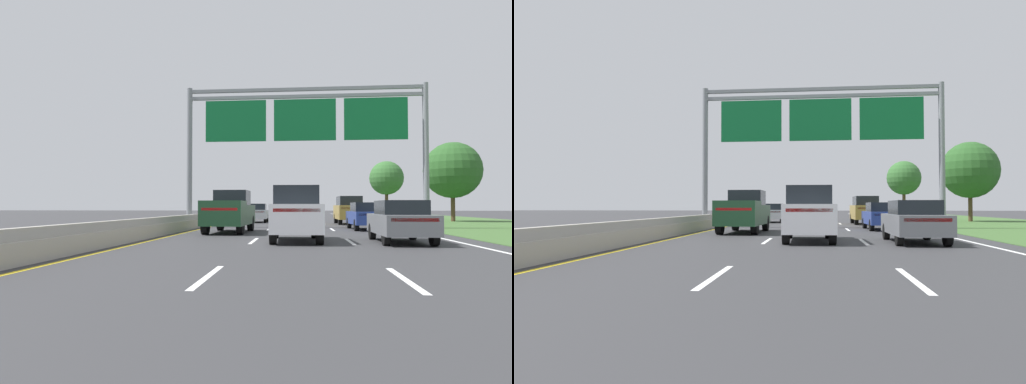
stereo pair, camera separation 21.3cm
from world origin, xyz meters
The scene contains 13 objects.
ground_plane centered at (0.00, 35.00, 0.00)m, with size 220.00×220.00×0.00m, color #333335.
lane_striping centered at (0.00, 34.54, 0.00)m, with size 11.96×106.00×0.01m.
grass_verge_right centered at (13.95, 35.00, 0.01)m, with size 14.00×110.00×0.02m, color #3D602D.
median_barrier_concrete centered at (-6.60, 35.00, 0.35)m, with size 0.60×110.00×0.85m.
overhead_sign_gantry centered at (0.30, 30.14, 6.35)m, with size 15.06×0.42×8.93m.
pickup_truck_darkgreen centered at (-3.65, 25.09, 1.07)m, with size 2.14×5.45×2.20m.
car_silver_left_lane_sedan centered at (-3.63, 40.01, 0.82)m, with size 1.91×4.44×1.57m.
car_blue_right_lane_sedan centered at (3.82, 28.55, 0.82)m, with size 1.92×4.44×1.57m.
car_white_centre_lane_suv centered at (-0.22, 19.54, 1.10)m, with size 2.00×4.74×2.11m.
car_gold_right_lane_suv centered at (3.72, 36.96, 1.10)m, with size 1.97×4.73×2.11m.
car_grey_right_lane_sedan centered at (3.69, 19.24, 0.82)m, with size 1.83×4.41×1.57m.
roadside_tree_far centered at (13.52, 43.37, 4.55)m, with size 4.98×4.98×7.05m.
roadside_tree_distant centered at (9.94, 54.76, 4.58)m, with size 3.86×3.86×6.53m.
Camera 2 is at (0.11, 1.90, 1.35)m, focal length 31.78 mm.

